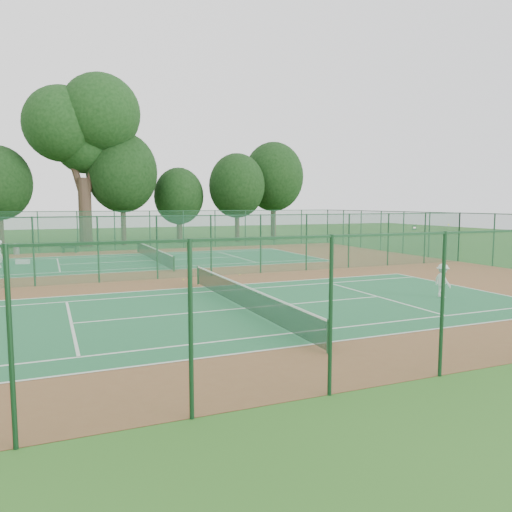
# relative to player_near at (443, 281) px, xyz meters

# --- Properties ---
(ground) EXTENTS (120.00, 120.00, 0.00)m
(ground) POSITION_rel_player_near_xyz_m (-8.92, 10.22, -0.76)
(ground) COLOR #295A1C
(ground) RESTS_ON ground
(red_pad) EXTENTS (40.00, 36.00, 0.01)m
(red_pad) POSITION_rel_player_near_xyz_m (-8.92, 10.22, -0.76)
(red_pad) COLOR brown
(red_pad) RESTS_ON ground
(court_near) EXTENTS (23.77, 10.97, 0.01)m
(court_near) POSITION_rel_player_near_xyz_m (-8.92, 1.22, -0.75)
(court_near) COLOR #1F643C
(court_near) RESTS_ON red_pad
(court_far) EXTENTS (23.77, 10.97, 0.01)m
(court_far) POSITION_rel_player_near_xyz_m (-8.92, 19.22, -0.75)
(court_far) COLOR #206741
(court_far) RESTS_ON red_pad
(fence_north) EXTENTS (40.00, 0.09, 3.50)m
(fence_north) POSITION_rel_player_near_xyz_m (-8.92, 28.22, 1.00)
(fence_north) COLOR #174627
(fence_north) RESTS_ON ground
(fence_south) EXTENTS (40.00, 0.09, 3.50)m
(fence_south) POSITION_rel_player_near_xyz_m (-8.92, -7.78, 1.00)
(fence_south) COLOR #1A4E2B
(fence_south) RESTS_ON ground
(fence_east) EXTENTS (0.09, 36.00, 3.50)m
(fence_east) POSITION_rel_player_near_xyz_m (11.08, 10.22, 1.00)
(fence_east) COLOR #17472F
(fence_east) RESTS_ON ground
(fence_divider) EXTENTS (40.00, 0.09, 3.50)m
(fence_divider) POSITION_rel_player_near_xyz_m (-8.92, 10.22, 1.00)
(fence_divider) COLOR #194C32
(fence_divider) RESTS_ON ground
(tennis_net_near) EXTENTS (0.10, 12.90, 0.97)m
(tennis_net_near) POSITION_rel_player_near_xyz_m (-8.92, 1.22, -0.22)
(tennis_net_near) COLOR #14371D
(tennis_net_near) RESTS_ON ground
(tennis_net_far) EXTENTS (0.10, 12.90, 0.97)m
(tennis_net_far) POSITION_rel_player_near_xyz_m (-8.92, 19.22, -0.22)
(tennis_net_far) COLOR black
(tennis_net_far) RESTS_ON ground
(player_near) EXTENTS (0.64, 1.01, 1.49)m
(player_near) POSITION_rel_player_near_xyz_m (0.00, 0.00, 0.00)
(player_near) COLOR silver
(player_near) RESTS_ON court_near
(trash_bin) EXTENTS (0.57, 0.57, 0.87)m
(trash_bin) POSITION_rel_player_near_xyz_m (-18.29, 27.82, -0.32)
(trash_bin) COLOR gray
(trash_bin) RESTS_ON red_pad
(bench) EXTENTS (1.35, 0.89, 0.81)m
(bench) POSITION_rel_player_near_xyz_m (-14.29, 27.53, -0.33)
(bench) COLOR black
(bench) RESTS_ON red_pad
(kit_bag) EXTENTS (0.92, 0.47, 0.33)m
(kit_bag) POSITION_rel_player_near_xyz_m (-17.56, 20.52, -0.59)
(kit_bag) COLOR silver
(kit_bag) RESTS_ON red_pad
(stray_ball_a) EXTENTS (0.07, 0.07, 0.07)m
(stray_ball_a) POSITION_rel_player_near_xyz_m (-7.09, 9.40, -0.72)
(stray_ball_a) COLOR #B1CC2F
(stray_ball_a) RESTS_ON red_pad
(stray_ball_b) EXTENTS (0.07, 0.07, 0.07)m
(stray_ball_b) POSITION_rel_player_near_xyz_m (-5.77, 9.88, -0.72)
(stray_ball_b) COLOR gold
(stray_ball_b) RESTS_ON red_pad
(stray_ball_c) EXTENTS (0.08, 0.08, 0.08)m
(stray_ball_c) POSITION_rel_player_near_xyz_m (-9.28, 9.25, -0.72)
(stray_ball_c) COLOR yellow
(stray_ball_c) RESTS_ON red_pad
(big_tree) EXTENTS (10.54, 7.72, 16.20)m
(big_tree) POSITION_rel_player_near_xyz_m (-12.41, 33.23, 10.71)
(big_tree) COLOR #38291E
(big_tree) RESTS_ON ground
(evergreen_row) EXTENTS (39.00, 5.00, 12.00)m
(evergreen_row) POSITION_rel_player_near_xyz_m (-8.42, 34.47, -0.76)
(evergreen_row) COLOR black
(evergreen_row) RESTS_ON ground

